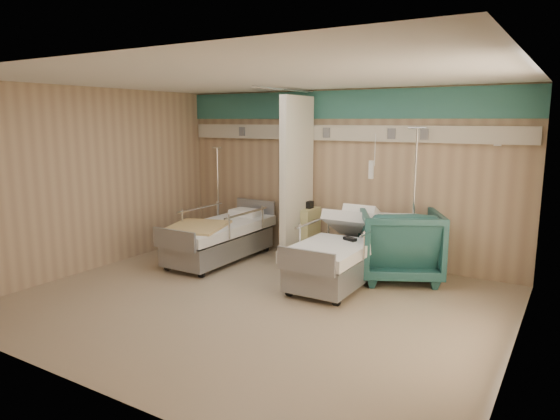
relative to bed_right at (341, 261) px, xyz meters
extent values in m
cube|color=gray|center=(-0.60, -1.30, -0.32)|extent=(6.00, 5.00, 0.00)
cube|color=tan|center=(-0.60, 1.20, 1.08)|extent=(6.00, 0.04, 2.80)
cube|color=tan|center=(-0.60, -3.80, 1.08)|extent=(6.00, 0.04, 2.80)
cube|color=tan|center=(-3.60, -1.30, 1.08)|extent=(0.04, 5.00, 2.80)
cube|color=tan|center=(2.40, -1.30, 1.08)|extent=(0.04, 5.00, 2.80)
cube|color=white|center=(-0.60, -1.30, 2.48)|extent=(6.00, 5.00, 0.04)
cube|color=#31736D|center=(-0.60, 1.18, 2.23)|extent=(6.00, 0.04, 0.45)
cube|color=beige|center=(-0.60, 1.15, 1.79)|extent=(5.88, 0.08, 0.25)
cylinder|color=silver|center=(-1.10, 0.30, 2.44)|extent=(0.03, 1.80, 0.03)
cube|color=#EDE6CF|center=(-1.10, 0.65, 1.19)|extent=(0.12, 0.90, 2.35)
cube|color=#D5D085|center=(-1.15, 0.90, 0.11)|extent=(0.50, 0.48, 0.85)
imported|color=#1D4A48|center=(0.65, 0.60, 0.21)|extent=(1.51, 1.53, 1.04)
cube|color=white|center=(0.62, 0.60, 0.76)|extent=(0.77, 0.74, 0.07)
cylinder|color=silver|center=(0.77, 0.83, -0.30)|extent=(0.40, 0.40, 0.03)
cylinder|color=silver|center=(0.77, 0.83, 0.78)|extent=(0.04, 0.04, 2.20)
cylinder|color=silver|center=(0.77, 0.83, 1.88)|extent=(0.26, 0.03, 0.03)
cylinder|color=silver|center=(-2.85, 0.81, -0.30)|extent=(0.33, 0.33, 0.03)
cylinder|color=silver|center=(-2.85, 0.81, 0.59)|extent=(0.03, 0.03, 1.81)
cylinder|color=silver|center=(-2.85, 0.81, 1.49)|extent=(0.22, 0.03, 0.03)
cube|color=black|center=(0.12, 0.01, 0.34)|extent=(0.22, 0.16, 0.04)
cube|color=tan|center=(-2.29, -0.46, 0.33)|extent=(1.11, 1.25, 0.04)
cube|color=black|center=(-1.07, 0.92, 0.59)|extent=(0.22, 0.14, 0.12)
cylinder|color=white|center=(-1.34, 0.95, 0.60)|extent=(0.11, 0.11, 0.13)
camera|label=1|loc=(2.84, -6.35, 2.00)|focal=32.00mm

